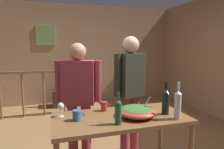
% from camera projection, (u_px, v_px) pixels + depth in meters
% --- Properties ---
extents(ground_plane, '(7.38, 7.38, 0.00)m').
position_uv_depth(ground_plane, '(113.00, 148.00, 3.08)').
color(ground_plane, olive).
extents(back_wall, '(5.21, 0.10, 2.65)m').
position_uv_depth(back_wall, '(83.00, 54.00, 5.58)').
color(back_wall, tan).
rests_on(back_wall, ground_plane).
extents(side_wall_right, '(0.10, 4.25, 2.65)m').
position_uv_depth(side_wall_right, '(214.00, 56.00, 4.45)').
color(side_wall_right, tan).
rests_on(side_wall_right, ground_plane).
extents(framed_picture, '(0.48, 0.03, 0.51)m').
position_uv_depth(framed_picture, '(46.00, 36.00, 5.18)').
color(framed_picture, '#7EA453').
extents(stair_railing, '(2.28, 0.10, 1.06)m').
position_uv_depth(stair_railing, '(52.00, 87.00, 4.50)').
color(stair_railing, brown).
rests_on(stair_railing, ground_plane).
extents(tv_console, '(0.90, 0.40, 0.43)m').
position_uv_depth(tv_console, '(70.00, 97.00, 5.29)').
color(tv_console, '#38281E').
rests_on(tv_console, ground_plane).
extents(flat_screen_tv, '(0.70, 0.12, 0.50)m').
position_uv_depth(flat_screen_tv, '(70.00, 78.00, 5.18)').
color(flat_screen_tv, black).
rests_on(flat_screen_tv, tv_console).
extents(serving_table, '(1.43, 0.69, 0.80)m').
position_uv_depth(serving_table, '(120.00, 124.00, 2.17)').
color(serving_table, brown).
rests_on(serving_table, ground_plane).
extents(salad_bowl, '(0.42, 0.42, 0.21)m').
position_uv_depth(salad_bowl, '(137.00, 111.00, 2.16)').
color(salad_bowl, '#CC3D2D').
rests_on(salad_bowl, serving_table).
extents(wine_glass, '(0.07, 0.07, 0.16)m').
position_uv_depth(wine_glass, '(61.00, 107.00, 2.13)').
color(wine_glass, silver).
rests_on(wine_glass, serving_table).
extents(wine_bottle_green, '(0.07, 0.07, 0.31)m').
position_uv_depth(wine_bottle_green, '(118.00, 111.00, 1.93)').
color(wine_bottle_green, '#1E5628').
rests_on(wine_bottle_green, serving_table).
extents(wine_bottle_clear, '(0.07, 0.07, 0.39)m').
position_uv_depth(wine_bottle_clear, '(178.00, 104.00, 2.06)').
color(wine_bottle_clear, silver).
rests_on(wine_bottle_clear, serving_table).
extents(wine_bottle_dark, '(0.08, 0.08, 0.37)m').
position_uv_depth(wine_bottle_dark, '(166.00, 101.00, 2.22)').
color(wine_bottle_dark, black).
rests_on(wine_bottle_dark, serving_table).
extents(mug_blue, '(0.12, 0.09, 0.11)m').
position_uv_depth(mug_blue, '(77.00, 115.00, 2.04)').
color(mug_blue, '#3866B2').
rests_on(mug_blue, serving_table).
extents(mug_red, '(0.11, 0.07, 0.11)m').
position_uv_depth(mug_red, '(104.00, 106.00, 2.34)').
color(mug_red, '#B7332D').
rests_on(mug_red, serving_table).
extents(person_standing_left, '(0.58, 0.34, 1.59)m').
position_uv_depth(person_standing_left, '(79.00, 93.00, 2.63)').
color(person_standing_left, '#9E3842').
rests_on(person_standing_left, ground_plane).
extents(person_standing_right, '(0.52, 0.32, 1.68)m').
position_uv_depth(person_standing_right, '(130.00, 86.00, 2.83)').
color(person_standing_right, '#9E3842').
rests_on(person_standing_right, ground_plane).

